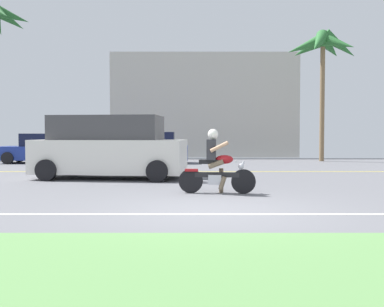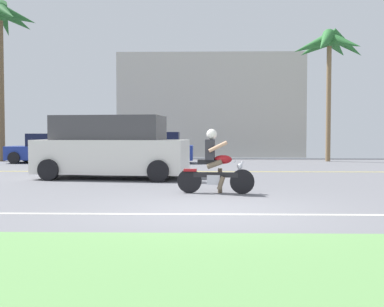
{
  "view_description": "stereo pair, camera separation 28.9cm",
  "coord_description": "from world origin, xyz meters",
  "px_view_note": "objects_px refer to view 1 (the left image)",
  "views": [
    {
      "loc": [
        -0.36,
        -8.29,
        1.38
      ],
      "look_at": [
        -0.36,
        3.97,
        0.87
      ],
      "focal_mm": 42.83,
      "sensor_mm": 36.0,
      "label": 1
    },
    {
      "loc": [
        -0.07,
        -8.29,
        1.38
      ],
      "look_at": [
        -0.36,
        3.97,
        0.87
      ],
      "focal_mm": 42.83,
      "sensor_mm": 36.0,
      "label": 2
    }
  ],
  "objects_px": {
    "motorcyclist": "(217,166)",
    "palm_tree_0": "(324,49)",
    "suv_nearby": "(109,148)",
    "parked_car_0": "(43,149)",
    "parked_car_1": "(144,149)"
  },
  "relations": [
    {
      "from": "motorcyclist",
      "to": "palm_tree_0",
      "type": "distance_m",
      "value": 15.2
    },
    {
      "from": "motorcyclist",
      "to": "parked_car_0",
      "type": "distance_m",
      "value": 13.85
    },
    {
      "from": "motorcyclist",
      "to": "suv_nearby",
      "type": "xyz_separation_m",
      "value": [
        -3.18,
        3.66,
        0.32
      ]
    },
    {
      "from": "parked_car_0",
      "to": "suv_nearby",
      "type": "bearing_deg",
      "value": -59.27
    },
    {
      "from": "suv_nearby",
      "to": "parked_car_0",
      "type": "relative_size",
      "value": 1.33
    },
    {
      "from": "suv_nearby",
      "to": "parked_car_0",
      "type": "distance_m",
      "value": 9.06
    },
    {
      "from": "motorcyclist",
      "to": "palm_tree_0",
      "type": "height_order",
      "value": "palm_tree_0"
    },
    {
      "from": "suv_nearby",
      "to": "parked_car_0",
      "type": "height_order",
      "value": "suv_nearby"
    },
    {
      "from": "parked_car_0",
      "to": "palm_tree_0",
      "type": "bearing_deg",
      "value": 6.01
    },
    {
      "from": "motorcyclist",
      "to": "parked_car_0",
      "type": "xyz_separation_m",
      "value": [
        -7.8,
        11.44,
        0.03
      ]
    },
    {
      "from": "motorcyclist",
      "to": "palm_tree_0",
      "type": "relative_size",
      "value": 0.27
    },
    {
      "from": "motorcyclist",
      "to": "parked_car_1",
      "type": "relative_size",
      "value": 0.41
    },
    {
      "from": "suv_nearby",
      "to": "palm_tree_0",
      "type": "xyz_separation_m",
      "value": [
        9.33,
        9.25,
        4.82
      ]
    },
    {
      "from": "motorcyclist",
      "to": "palm_tree_0",
      "type": "bearing_deg",
      "value": 64.53
    },
    {
      "from": "motorcyclist",
      "to": "palm_tree_0",
      "type": "xyz_separation_m",
      "value": [
        6.15,
        12.91,
        5.13
      ]
    }
  ]
}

